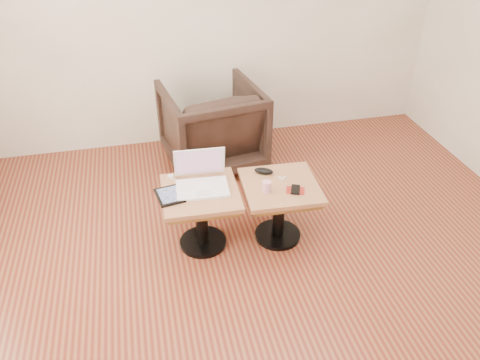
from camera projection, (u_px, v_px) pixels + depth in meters
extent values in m
cube|color=maroon|center=(275.00, 286.00, 3.22)|extent=(4.50, 4.50, 0.01)
cube|color=#C1B598|center=(211.00, 5.00, 4.29)|extent=(4.50, 0.02, 2.70)
cylinder|color=black|center=(203.00, 242.00, 3.59)|extent=(0.35, 0.35, 0.03)
cylinder|color=black|center=(202.00, 218.00, 3.46)|extent=(0.09, 0.09, 0.43)
cube|color=brown|center=(201.00, 197.00, 3.35)|extent=(0.51, 0.51, 0.04)
cube|color=#915E3C|center=(200.00, 193.00, 3.33)|extent=(0.56, 0.56, 0.03)
cylinder|color=black|center=(278.00, 235.00, 3.66)|extent=(0.35, 0.35, 0.03)
cylinder|color=black|center=(279.00, 211.00, 3.53)|extent=(0.09, 0.09, 0.43)
cube|color=brown|center=(280.00, 190.00, 3.42)|extent=(0.52, 0.52, 0.04)
cube|color=#915E3C|center=(280.00, 186.00, 3.40)|extent=(0.57, 0.57, 0.03)
cube|color=white|center=(202.00, 189.00, 3.33)|extent=(0.38, 0.28, 0.02)
cube|color=silver|center=(202.00, 184.00, 3.35)|extent=(0.31, 0.14, 0.00)
cube|color=silver|center=(203.00, 193.00, 3.26)|extent=(0.10, 0.07, 0.00)
cube|color=white|center=(199.00, 162.00, 3.38)|extent=(0.37, 0.09, 0.24)
cube|color=#A33338|center=(199.00, 162.00, 3.38)|extent=(0.33, 0.07, 0.20)
cube|color=black|center=(170.00, 196.00, 3.26)|extent=(0.21, 0.25, 0.01)
cube|color=#191E38|center=(170.00, 195.00, 3.25)|extent=(0.17, 0.21, 0.00)
cube|color=white|center=(171.00, 177.00, 3.45)|extent=(0.04, 0.04, 0.02)
ellipsoid|color=black|center=(264.00, 171.00, 3.49)|extent=(0.16, 0.12, 0.05)
cylinder|color=#D9467F|center=(267.00, 187.00, 3.29)|extent=(0.08, 0.08, 0.08)
sphere|color=white|center=(282.00, 178.00, 3.44)|extent=(0.01, 0.01, 0.01)
sphere|color=white|center=(284.00, 177.00, 3.46)|extent=(0.01, 0.01, 0.01)
sphere|color=white|center=(280.00, 177.00, 3.46)|extent=(0.01, 0.01, 0.01)
cylinder|color=white|center=(282.00, 178.00, 3.45)|extent=(0.06, 0.04, 0.00)
cube|color=maroon|center=(295.00, 190.00, 3.32)|extent=(0.15, 0.13, 0.01)
cube|color=black|center=(295.00, 189.00, 3.32)|extent=(0.10, 0.13, 0.01)
imported|color=#32211E|center=(212.00, 126.00, 4.36)|extent=(0.96, 0.98, 0.79)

